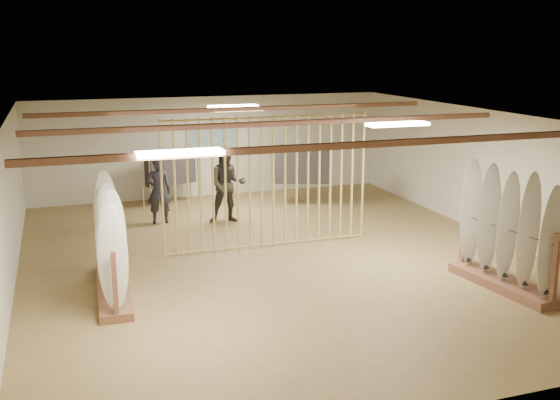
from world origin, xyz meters
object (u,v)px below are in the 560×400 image
object	(u,v)px
clothing_rack_a	(170,168)
shopper_b	(227,180)
rack_right	(506,249)
clothing_rack_b	(302,165)
shopper_a	(159,186)
rack_left	(111,256)

from	to	relation	value
clothing_rack_a	shopper_b	size ratio (longest dim) A/B	0.74
rack_right	clothing_rack_b	world-z (taller)	rack_right
clothing_rack_a	shopper_b	distance (m)	2.40
clothing_rack_b	shopper_b	world-z (taller)	shopper_b
shopper_a	shopper_b	size ratio (longest dim) A/B	0.86
shopper_b	rack_right	bearing A→B (deg)	-48.51
rack_left	rack_right	bearing A→B (deg)	-14.55
rack_left	shopper_b	bearing A→B (deg)	54.12
rack_right	clothing_rack_b	bearing A→B (deg)	92.76
rack_left	clothing_rack_b	xyz separation A→B (m)	(5.37, 4.91, 0.43)
clothing_rack_a	shopper_a	world-z (taller)	shopper_a
clothing_rack_a	clothing_rack_b	bearing A→B (deg)	-39.32
clothing_rack_b	shopper_a	distance (m)	3.94
rack_left	shopper_a	world-z (taller)	rack_left
clothing_rack_a	shopper_b	world-z (taller)	shopper_b
rack_left	clothing_rack_a	world-z (taller)	rack_left
shopper_a	clothing_rack_b	bearing A→B (deg)	-163.72
rack_right	shopper_b	size ratio (longest dim) A/B	1.09
rack_left	clothing_rack_a	distance (m)	6.41
rack_right	clothing_rack_a	bearing A→B (deg)	112.14
clothing_rack_b	shopper_a	size ratio (longest dim) A/B	0.92
clothing_rack_b	rack_right	bearing A→B (deg)	-58.71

